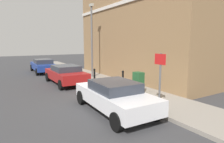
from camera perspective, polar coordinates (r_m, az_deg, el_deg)
ground at (r=9.50m, az=-0.54°, el=-8.88°), size 80.00×80.00×0.00m
sidewalk at (r=15.50m, az=-5.99°, el=-1.82°), size 2.63×30.00×0.15m
corner_building at (r=16.49m, az=11.09°, el=15.13°), size 6.41×12.67×9.58m
car_white at (r=7.93m, az=0.67°, el=-7.20°), size 2.01×4.36×1.30m
car_red at (r=13.69m, az=-13.73°, el=-0.72°), size 2.00×4.34×1.31m
car_blue at (r=19.74m, az=-20.07°, el=1.75°), size 1.92×4.51×1.32m
utility_cabinet at (r=10.39m, az=7.92°, el=-3.57°), size 0.46×0.61×1.15m
bollard_near_cabinet at (r=11.70m, az=3.29°, el=-2.02°), size 0.14×0.14×1.04m
bollard_far_kerb at (r=12.63m, az=-5.29°, el=-1.27°), size 0.14×0.14×1.04m
street_sign at (r=7.98m, az=14.29°, el=-0.24°), size 0.08×0.60×2.30m
lamppost at (r=15.33m, az=-6.10°, el=10.18°), size 0.20×0.44×5.72m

